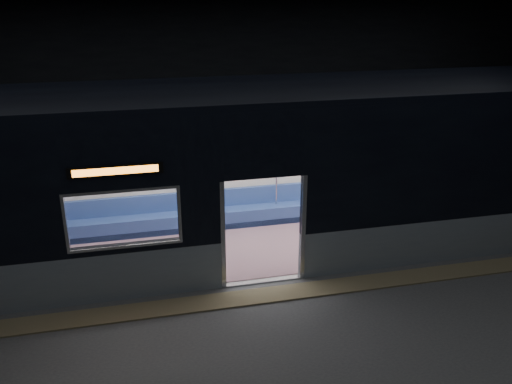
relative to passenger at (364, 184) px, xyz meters
name	(u,v)px	position (x,y,z in m)	size (l,w,h in m)	color
station_floor	(278,313)	(-3.07, -3.55, -0.80)	(24.00, 14.00, 0.01)	#47494C
station_envelope	(282,95)	(-3.07, -3.55, 2.87)	(24.00, 14.00, 5.00)	black
tactile_strip	(270,295)	(-3.07, -3.00, -0.78)	(22.80, 0.50, 0.03)	#8C7F59
metro_car	(245,163)	(-3.07, -1.00, 1.05)	(18.00, 3.04, 3.35)	#8694A0
passenger	(364,184)	(0.00, 0.00, 0.00)	(0.40, 0.69, 1.37)	black
handbag	(368,192)	(0.01, -0.22, -0.13)	(0.25, 0.22, 0.13)	black
transit_map	(418,147)	(1.47, 0.31, 0.71)	(1.10, 0.03, 0.72)	white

